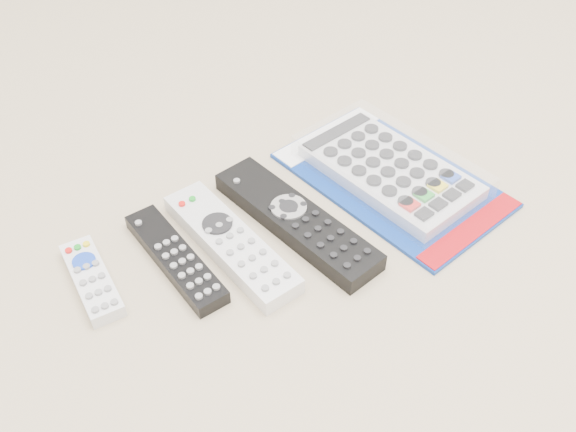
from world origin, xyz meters
TOP-DOWN VIEW (x-y plane):
  - remote_small_grey at (-0.23, 0.04)m, footprint 0.05×0.13m
  - remote_slim_black at (-0.13, 0.02)m, footprint 0.04×0.19m
  - remote_silver_dvd at (-0.07, -0.00)m, footprint 0.06×0.23m
  - remote_large_black at (0.02, -0.02)m, footprint 0.09×0.26m
  - jumbo_remote_packaged at (0.19, -0.02)m, footprint 0.21×0.32m

SIDE VIEW (x-z plane):
  - remote_small_grey at x=-0.23m, z-range 0.00..0.02m
  - remote_slim_black at x=-0.13m, z-range 0.00..0.02m
  - remote_silver_dvd at x=-0.07m, z-range 0.00..0.03m
  - remote_large_black at x=0.02m, z-range 0.00..0.03m
  - jumbo_remote_packaged at x=0.19m, z-range 0.00..0.04m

